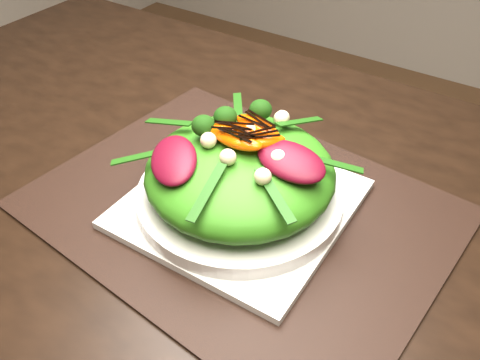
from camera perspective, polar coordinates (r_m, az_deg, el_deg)
The scene contains 10 objects.
dining_table at distance 0.65m, azimuth 2.60°, elevation -6.66°, with size 1.60×0.90×0.75m, color black.
placemat at distance 0.66m, azimuth 0.00°, elevation -3.09°, with size 0.51×0.39×0.00m, color black.
plate_base at distance 0.65m, azimuth 0.00°, elevation -2.64°, with size 0.26×0.26×0.01m, color silver.
salad_bowl at distance 0.64m, azimuth 0.00°, elevation -1.68°, with size 0.26×0.26×0.02m, color silver.
lettuce_mound at distance 0.62m, azimuth 0.00°, elevation 0.91°, with size 0.23×0.23×0.08m, color #347415.
radicchio_leaf at distance 0.57m, azimuth 5.77°, elevation 2.09°, with size 0.08×0.05×0.02m, color #480714.
orange_segment at distance 0.62m, azimuth 1.67°, elevation 6.04°, with size 0.07×0.03×0.02m, color #E14203.
broccoli_floret at distance 0.65m, azimuth -3.05°, elevation 8.23°, with size 0.04×0.04×0.04m, color black.
macadamia_nut at distance 0.56m, azimuth -0.93°, elevation 2.00°, with size 0.02×0.02×0.02m, color beige.
balsamic_drizzle at distance 0.61m, azimuth 1.69°, elevation 6.76°, with size 0.04×0.00×0.00m, color black.
Camera 1 is at (0.22, -0.39, 1.20)m, focal length 38.00 mm.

